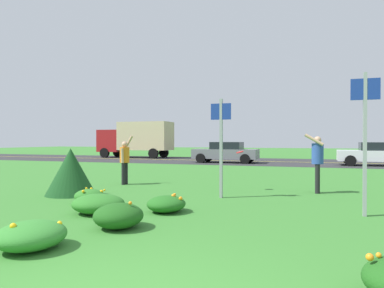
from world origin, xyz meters
name	(u,v)px	position (x,y,z in m)	size (l,w,h in m)	color
ground_plane	(271,179)	(0.00, 12.14, 0.00)	(120.00, 120.00, 0.00)	#387A2D
highway_strip	(292,162)	(0.00, 24.27, 0.00)	(120.00, 9.83, 0.01)	#2D2D30
highway_center_stripe	(292,162)	(0.00, 24.27, 0.01)	(120.00, 0.16, 0.00)	yellow
daylily_clump_front_center	(90,196)	(-3.62, 5.05, 0.18)	(0.77, 0.68, 0.38)	#2D7526
daylily_clump_mid_left	(166,204)	(-1.39, 4.70, 0.18)	(0.84, 0.92, 0.39)	#23661E
daylily_clump_mid_center	(119,216)	(-1.62, 3.08, 0.22)	(0.88, 0.93, 0.49)	#1E5619
daylily_clump_front_left	(98,204)	(-2.71, 4.07, 0.21)	(1.15, 1.05, 0.42)	#2D7526
daylily_clump_near_camera	(31,235)	(-2.16, 1.57, 0.20)	(0.96, 1.05, 0.43)	#337F2D
sign_post_near_path	(221,138)	(-0.75, 6.99, 1.63)	(0.56, 0.10, 2.71)	#93969B
sign_post_by_roadside	(365,130)	(2.66, 5.65, 1.79)	(0.56, 0.10, 2.98)	#93969B
evergreen_shrub_side	(71,172)	(-4.97, 6.07, 0.67)	(1.42, 1.42, 1.34)	#19471E
person_thrower_orange_shirt	(125,159)	(-4.74, 8.74, 0.92)	(0.40, 0.49, 1.75)	orange
person_catcher_blue_shirt	(317,159)	(1.74, 8.78, 1.02)	(0.55, 0.49, 1.78)	#2D4C9E
frisbee_red	(240,152)	(-0.55, 8.59, 1.20)	(0.24, 0.24, 0.11)	red
car_white_center_left	(377,154)	(5.22, 22.06, 0.74)	(4.50, 2.00, 1.45)	silver
car_gray_center_right	(226,152)	(-4.32, 22.06, 0.74)	(4.50, 2.00, 1.45)	slate
box_truck_red	(137,138)	(-13.69, 26.48, 1.80)	(6.70, 2.46, 3.20)	maroon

